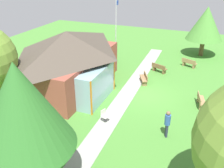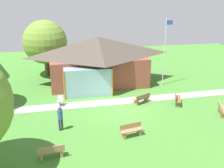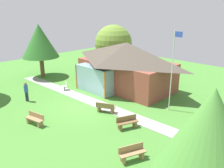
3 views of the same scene
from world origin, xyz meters
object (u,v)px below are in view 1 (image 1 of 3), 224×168
bench_mid_right (159,68)px  bench_front_center (201,101)px  flagpole (116,30)px  bench_rear_near_path (144,79)px  pavilion (69,59)px  tree_far_east (206,23)px  patio_chair_west (105,116)px  bench_front_left (222,150)px  tree_west_hedge (21,107)px  bench_lawn_far_right (189,63)px  visitor_strolling_lawn (167,122)px

bench_mid_right → bench_front_center: size_ratio=1.00×
flagpole → bench_rear_near_path: (-3.32, -3.89, -3.08)m
pavilion → tree_far_east: tree_far_east is taller
bench_mid_right → patio_chair_west: bearing=-76.4°
bench_front_left → patio_chair_west: size_ratio=1.78×
flagpole → tree_far_east: flagpole is taller
pavilion → bench_mid_right: 8.65m
bench_front_center → tree_far_east: bearing=171.9°
tree_west_hedge → tree_far_east: bearing=-15.0°
bench_front_left → bench_lawn_far_right: (12.43, 3.05, 0.00)m
flagpole → visitor_strolling_lawn: flagpole is taller
visitor_strolling_lawn → tree_far_east: bearing=-25.5°
tree_west_hedge → bench_front_left: bearing=-56.5°
visitor_strolling_lawn → tree_far_east: (15.93, -0.88, 2.55)m
pavilion → patio_chair_west: (-3.76, -4.71, -1.99)m
flagpole → pavilion: bearing=164.9°
pavilion → bench_lawn_far_right: pavilion is taller
bench_mid_right → tree_west_hedge: (-15.30, 2.50, 3.83)m
bench_lawn_far_right → tree_far_east: (4.08, -0.87, 3.17)m
pavilion → flagpole: bearing=-15.1°
pavilion → bench_mid_right: pavilion is taller
bench_front_left → patio_chair_west: (0.59, 7.06, 0.01)m
visitor_strolling_lawn → tree_west_hedge: tree_west_hedge is taller
flagpole → patio_chair_west: size_ratio=7.39×
bench_front_center → tree_far_east: tree_far_east is taller
patio_chair_west → pavilion: bearing=-109.0°
visitor_strolling_lawn → bench_front_left: bearing=-123.0°
bench_mid_right → bench_front_center: 6.44m
tree_far_east → bench_mid_right: bearing=152.9°
pavilion → tree_west_hedge: bearing=-158.8°
pavilion → bench_front_left: 12.71m
bench_front_left → bench_front_center: (5.01, 1.43, 0.00)m
patio_chair_west → bench_lawn_far_right: bearing=-179.1°
bench_mid_right → bench_front_left: 11.41m
bench_mid_right → bench_front_center: bearing=-27.7°
bench_rear_near_path → tree_far_east: bearing=-49.2°
bench_lawn_far_right → bench_front_center: same height
bench_front_center → visitor_strolling_lawn: size_ratio=0.90×
bench_mid_right → tree_west_hedge: tree_west_hedge is taller
pavilion → bench_lawn_far_right: bearing=-47.2°
bench_rear_near_path → visitor_strolling_lawn: size_ratio=0.89×
bench_front_center → tree_west_hedge: tree_west_hedge is taller
bench_front_left → bench_front_center: 5.21m
bench_lawn_far_right → tree_far_east: 5.23m
pavilion → tree_far_east: bearing=-38.3°
bench_front_center → bench_front_left: bearing=4.1°
bench_lawn_far_right → visitor_strolling_lawn: (-11.85, 0.01, 0.62)m
flagpole → bench_lawn_far_right: flagpole is taller
flagpole → tree_west_hedge: size_ratio=1.04×
pavilion → flagpole: flagpole is taller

